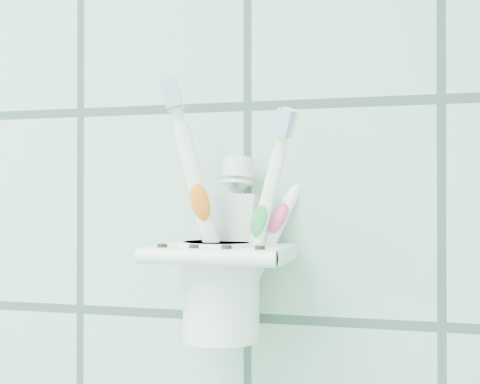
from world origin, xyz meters
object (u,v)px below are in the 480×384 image
object	(u,v)px
holder_bracket	(222,255)
toothbrush_blue	(229,208)
cup	(221,286)
toothbrush_pink	(234,200)
toothbrush_orange	(234,215)
toothpaste_tube	(227,229)

from	to	relation	value
holder_bracket	toothbrush_blue	size ratio (longest dim) A/B	0.57
cup	toothbrush_pink	xyz separation A→B (m)	(0.01, -0.01, 0.07)
toothbrush_orange	toothbrush_blue	bearing A→B (deg)	-174.25
toothbrush_blue	toothpaste_tube	xyz separation A→B (m)	(0.00, -0.01, -0.02)
holder_bracket	toothpaste_tube	world-z (taller)	toothpaste_tube
cup	toothbrush_pink	world-z (taller)	toothbrush_pink
toothbrush_blue	toothbrush_orange	size ratio (longest dim) A/B	1.04
toothbrush_blue	cup	bearing A→B (deg)	-100.68
toothbrush_pink	cup	bearing A→B (deg)	140.50
toothbrush_pink	toothbrush_orange	world-z (taller)	toothbrush_pink
cup	toothbrush_blue	distance (m)	0.07
toothbrush_pink	toothbrush_blue	distance (m)	0.02
cup	toothpaste_tube	world-z (taller)	toothpaste_tube
toothbrush_pink	toothbrush_orange	size ratio (longest dim) A/B	1.14
toothpaste_tube	cup	bearing A→B (deg)	-162.48
holder_bracket	toothbrush_blue	xyz separation A→B (m)	(0.00, 0.01, 0.04)
holder_bracket	cup	distance (m)	0.03
toothbrush_blue	toothbrush_pink	bearing A→B (deg)	-39.35
holder_bracket	toothbrush_orange	size ratio (longest dim) A/B	0.59
toothbrush_blue	toothpaste_tube	size ratio (longest dim) A/B	1.32
holder_bracket	toothbrush_orange	distance (m)	0.04
holder_bracket	toothpaste_tube	size ratio (longest dim) A/B	0.76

